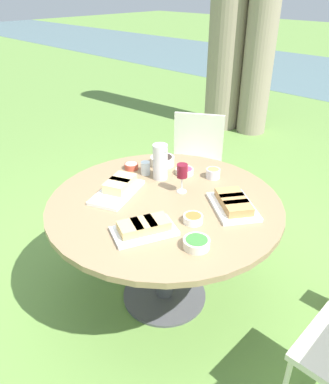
{
  "coord_description": "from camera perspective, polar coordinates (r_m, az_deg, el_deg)",
  "views": [
    {
      "loc": [
        1.32,
        -1.36,
        1.89
      ],
      "look_at": [
        0.0,
        0.0,
        0.82
      ],
      "focal_mm": 35.0,
      "sensor_mm": 36.0,
      "label": 1
    }
  ],
  "objects": [
    {
      "name": "ground_plane",
      "position": [
        2.67,
        0.0,
        -15.44
      ],
      "size": [
        40.0,
        40.0,
        0.0
      ],
      "primitive_type": "plane",
      "color": "#668E42"
    },
    {
      "name": "bowl_olives",
      "position": [
        2.63,
        -0.32,
        4.85
      ],
      "size": [
        0.17,
        0.17,
        0.06
      ],
      "color": "beige",
      "rests_on": "dining_table"
    },
    {
      "name": "platter_sandwich_side",
      "position": [
        1.92,
        -3.15,
        -5.45
      ],
      "size": [
        0.3,
        0.37,
        0.07
      ],
      "color": "white",
      "rests_on": "dining_table"
    },
    {
      "name": "bowl_dip_red",
      "position": [
        2.51,
        3.08,
        3.21
      ],
      "size": [
        0.12,
        0.12,
        0.04
      ],
      "color": "beige",
      "rests_on": "dining_table"
    },
    {
      "name": "platter_charcuterie",
      "position": [
        2.16,
        10.46,
        -1.75
      ],
      "size": [
        0.4,
        0.38,
        0.07
      ],
      "color": "white",
      "rests_on": "dining_table"
    },
    {
      "name": "cup_water_near",
      "position": [
        2.5,
        -2.91,
        3.66
      ],
      "size": [
        0.06,
        0.06,
        0.09
      ],
      "color": "silver",
      "rests_on": "dining_table"
    },
    {
      "name": "bowl_salad",
      "position": [
        1.83,
        4.9,
        -7.73
      ],
      "size": [
        0.13,
        0.13,
        0.05
      ],
      "color": "beige",
      "rests_on": "dining_table"
    },
    {
      "name": "water_pitcher",
      "position": [
        2.41,
        -0.65,
        4.63
      ],
      "size": [
        0.1,
        0.1,
        0.23
      ],
      "color": "silver",
      "rests_on": "dining_table"
    },
    {
      "name": "bowl_fries",
      "position": [
        2.47,
        7.42,
        2.91
      ],
      "size": [
        0.09,
        0.09,
        0.06
      ],
      "color": "silver",
      "rests_on": "dining_table"
    },
    {
      "name": "bowl_dip_cream",
      "position": [
        2.59,
        -5.08,
        3.99
      ],
      "size": [
        0.09,
        0.09,
        0.04
      ],
      "color": "#B74733",
      "rests_on": "dining_table"
    },
    {
      "name": "bowl_roasted_veg",
      "position": [
        2.01,
        4.38,
        -4.04
      ],
      "size": [
        0.11,
        0.11,
        0.04
      ],
      "color": "white",
      "rests_on": "dining_table"
    },
    {
      "name": "platter_bread_main",
      "position": [
        2.3,
        -6.99,
        0.73
      ],
      "size": [
        0.32,
        0.42,
        0.08
      ],
      "color": "white",
      "rests_on": "dining_table"
    },
    {
      "name": "wine_glass",
      "position": [
        2.24,
        2.79,
        3.01
      ],
      "size": [
        0.07,
        0.07,
        0.19
      ],
      "color": "silver",
      "rests_on": "dining_table"
    },
    {
      "name": "chair_near_right",
      "position": [
        3.34,
        4.79,
        5.25
      ],
      "size": [
        0.59,
        0.59,
        0.89
      ],
      "color": "beige",
      "rests_on": "ground_plane"
    },
    {
      "name": "dining_table",
      "position": [
        2.26,
        0.0,
        -3.7
      ],
      "size": [
        1.38,
        1.38,
        0.76
      ],
      "color": "#4C4C51",
      "rests_on": "ground_plane"
    }
  ]
}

